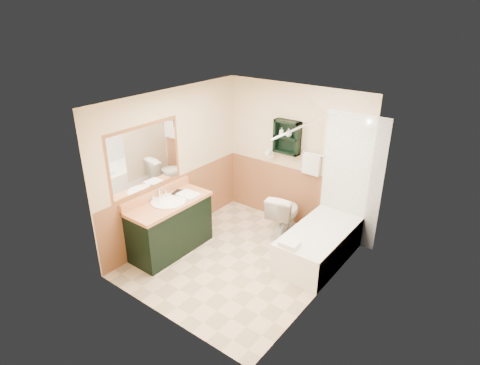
{
  "coord_description": "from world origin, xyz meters",
  "views": [
    {
      "loc": [
        3.06,
        -3.98,
        3.52
      ],
      "look_at": [
        -0.14,
        0.2,
        1.17
      ],
      "focal_mm": 30.0,
      "sensor_mm": 36.0,
      "label": 1
    }
  ],
  "objects_px": {
    "wall_shelf": "(287,137)",
    "soap_bottle_b": "(289,133)",
    "toilet": "(284,214)",
    "hair_dryer": "(272,153)",
    "vanity": "(170,226)",
    "vanity_book": "(173,186)",
    "bathtub": "(319,245)",
    "soap_bottle_a": "(282,133)"
  },
  "relations": [
    {
      "from": "toilet",
      "to": "soap_bottle_a",
      "type": "xyz_separation_m",
      "value": [
        -0.33,
        0.36,
        1.22
      ]
    },
    {
      "from": "vanity",
      "to": "toilet",
      "type": "bearing_deg",
      "value": 52.51
    },
    {
      "from": "bathtub",
      "to": "vanity_book",
      "type": "xyz_separation_m",
      "value": [
        -2.08,
        -0.89,
        0.7
      ]
    },
    {
      "from": "hair_dryer",
      "to": "toilet",
      "type": "distance_m",
      "value": 1.06
    },
    {
      "from": "hair_dryer",
      "to": "soap_bottle_b",
      "type": "height_order",
      "value": "soap_bottle_b"
    },
    {
      "from": "wall_shelf",
      "to": "soap_bottle_b",
      "type": "xyz_separation_m",
      "value": [
        0.03,
        -0.01,
        0.07
      ]
    },
    {
      "from": "toilet",
      "to": "vanity_book",
      "type": "height_order",
      "value": "vanity_book"
    },
    {
      "from": "vanity",
      "to": "vanity_book",
      "type": "distance_m",
      "value": 0.62
    },
    {
      "from": "vanity_book",
      "to": "vanity",
      "type": "bearing_deg",
      "value": -74.69
    },
    {
      "from": "toilet",
      "to": "hair_dryer",
      "type": "bearing_deg",
      "value": -46.87
    },
    {
      "from": "wall_shelf",
      "to": "vanity",
      "type": "bearing_deg",
      "value": -116.1
    },
    {
      "from": "hair_dryer",
      "to": "soap_bottle_b",
      "type": "xyz_separation_m",
      "value": [
        0.33,
        -0.03,
        0.42
      ]
    },
    {
      "from": "toilet",
      "to": "soap_bottle_b",
      "type": "relative_size",
      "value": 5.59
    },
    {
      "from": "vanity",
      "to": "vanity_book",
      "type": "xyz_separation_m",
      "value": [
        -0.17,
        0.27,
        0.53
      ]
    },
    {
      "from": "vanity_book",
      "to": "soap_bottle_a",
      "type": "relative_size",
      "value": 1.72
    },
    {
      "from": "vanity",
      "to": "hair_dryer",
      "type": "bearing_deg",
      "value": 72.19
    },
    {
      "from": "bathtub",
      "to": "soap_bottle_b",
      "type": "height_order",
      "value": "soap_bottle_b"
    },
    {
      "from": "hair_dryer",
      "to": "toilet",
      "type": "height_order",
      "value": "hair_dryer"
    },
    {
      "from": "hair_dryer",
      "to": "bathtub",
      "type": "relative_size",
      "value": 0.16
    },
    {
      "from": "bathtub",
      "to": "vanity_book",
      "type": "relative_size",
      "value": 6.82
    },
    {
      "from": "hair_dryer",
      "to": "vanity_book",
      "type": "bearing_deg",
      "value": -115.62
    },
    {
      "from": "vanity",
      "to": "wall_shelf",
      "type": "bearing_deg",
      "value": 63.9
    },
    {
      "from": "soap_bottle_b",
      "to": "vanity_book",
      "type": "bearing_deg",
      "value": -124.99
    },
    {
      "from": "soap_bottle_b",
      "to": "wall_shelf",
      "type": "bearing_deg",
      "value": 170.12
    },
    {
      "from": "wall_shelf",
      "to": "toilet",
      "type": "xyz_separation_m",
      "value": [
        0.23,
        -0.36,
        -1.18
      ]
    },
    {
      "from": "hair_dryer",
      "to": "bathtub",
      "type": "distance_m",
      "value": 1.77
    },
    {
      "from": "vanity",
      "to": "bathtub",
      "type": "height_order",
      "value": "vanity"
    },
    {
      "from": "bathtub",
      "to": "vanity_book",
      "type": "height_order",
      "value": "vanity_book"
    },
    {
      "from": "toilet",
      "to": "soap_bottle_a",
      "type": "relative_size",
      "value": 5.92
    },
    {
      "from": "hair_dryer",
      "to": "soap_bottle_a",
      "type": "xyz_separation_m",
      "value": [
        0.2,
        -0.03,
        0.39
      ]
    },
    {
      "from": "toilet",
      "to": "soap_bottle_b",
      "type": "bearing_deg",
      "value": -71.41
    },
    {
      "from": "vanity_book",
      "to": "wall_shelf",
      "type": "bearing_deg",
      "value": 39.37
    },
    {
      "from": "vanity_book",
      "to": "soap_bottle_b",
      "type": "xyz_separation_m",
      "value": [
        1.09,
        1.56,
        0.67
      ]
    },
    {
      "from": "hair_dryer",
      "to": "vanity_book",
      "type": "height_order",
      "value": "hair_dryer"
    },
    {
      "from": "bathtub",
      "to": "wall_shelf",
      "type": "bearing_deg",
      "value": 146.72
    },
    {
      "from": "hair_dryer",
      "to": "toilet",
      "type": "xyz_separation_m",
      "value": [
        0.53,
        -0.39,
        -0.83
      ]
    },
    {
      "from": "vanity",
      "to": "toilet",
      "type": "relative_size",
      "value": 1.75
    },
    {
      "from": "hair_dryer",
      "to": "toilet",
      "type": "bearing_deg",
      "value": -36.2
    },
    {
      "from": "vanity_book",
      "to": "soap_bottle_b",
      "type": "relative_size",
      "value": 1.63
    },
    {
      "from": "hair_dryer",
      "to": "soap_bottle_a",
      "type": "height_order",
      "value": "soap_bottle_a"
    },
    {
      "from": "wall_shelf",
      "to": "hair_dryer",
      "type": "bearing_deg",
      "value": 175.24
    },
    {
      "from": "vanity",
      "to": "bathtub",
      "type": "bearing_deg",
      "value": 31.01
    }
  ]
}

